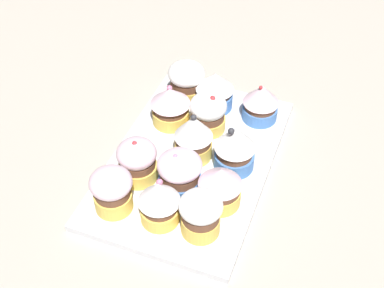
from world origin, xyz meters
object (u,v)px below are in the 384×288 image
cupcake_7 (180,173)px  cupcake_8 (157,200)px  cupcake_2 (137,160)px  cupcake_5 (210,113)px  cupcake_10 (235,147)px  cupcake_1 (170,105)px  cupcake_11 (220,186)px  cupcake_12 (201,213)px  cupcake_9 (261,102)px  baking_tray (192,161)px  cupcake_4 (215,90)px  cupcake_6 (196,137)px  cupcake_0 (187,80)px  cupcake_3 (112,190)px

cupcake_7 → cupcake_8: 6.03cm
cupcake_7 → cupcake_8: bearing=-8.3°
cupcake_2 → cupcake_5: bearing=154.8°
cupcake_8 → cupcake_10: bearing=152.6°
cupcake_1 → cupcake_11: (13.18, 12.77, -0.17)cm
cupcake_2 → cupcake_10: (-6.96, 12.46, 0.50)cm
cupcake_8 → cupcake_12: 6.11cm
cupcake_9 → cupcake_8: bearing=-16.6°
cupcake_5 → cupcake_11: cupcake_5 is taller
baking_tray → cupcake_2: (6.28, -6.04, 4.04)cm
cupcake_10 → cupcake_12: (12.86, -0.62, -0.34)cm
cupcake_4 → cupcake_6: bearing=5.3°
baking_tray → cupcake_5: bearing=177.6°
cupcake_1 → cupcake_4: cupcake_1 is taller
cupcake_1 → cupcake_5: cupcake_1 is taller
cupcake_0 → cupcake_3: (26.01, -0.83, 0.01)cm
baking_tray → cupcake_2: 9.60cm
baking_tray → cupcake_3: 14.99cm
cupcake_11 → cupcake_12: cupcake_12 is taller
cupcake_3 → cupcake_5: 21.11cm
cupcake_9 → cupcake_10: (11.91, -0.70, 0.59)cm
cupcake_0 → cupcake_12: bearing=24.8°
cupcake_4 → cupcake_5: size_ratio=0.99×
cupcake_7 → cupcake_0: bearing=-161.6°
cupcake_4 → cupcake_3: bearing=-13.5°
cupcake_5 → cupcake_2: bearing=-25.2°
cupcake_5 → cupcake_7: size_ratio=1.00×
baking_tray → cupcake_12: size_ratio=5.32×
cupcake_11 → cupcake_6: bearing=-139.2°
cupcake_0 → cupcake_9: (0.77, 13.13, -0.26)cm
cupcake_8 → cupcake_6: bearing=177.1°
cupcake_6 → cupcake_7: 7.01cm
cupcake_10 → cupcake_11: 7.31cm
cupcake_3 → cupcake_7: size_ratio=0.99×
cupcake_2 → cupcake_4: cupcake_2 is taller
baking_tray → cupcake_5: size_ratio=5.22×
cupcake_10 → cupcake_11: bearing=1.4°
baking_tray → cupcake_4: cupcake_4 is taller
cupcake_3 → cupcake_8: cupcake_8 is taller
cupcake_2 → cupcake_3: (6.38, -0.80, 0.18)cm
baking_tray → cupcake_7: cupcake_7 is taller
cupcake_3 → cupcake_12: 12.65cm
cupcake_2 → cupcake_10: size_ratio=0.88×
baking_tray → cupcake_7: (6.36, 0.56, 4.04)cm
baking_tray → cupcake_0: (-13.35, -6.01, 4.21)cm
cupcake_9 → cupcake_2: bearing=-34.9°
cupcake_12 → cupcake_1: bearing=-147.5°
cupcake_10 → cupcake_8: bearing=-27.4°
cupcake_1 → baking_tray: bearing=43.2°
cupcake_2 → cupcake_6: 9.42cm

